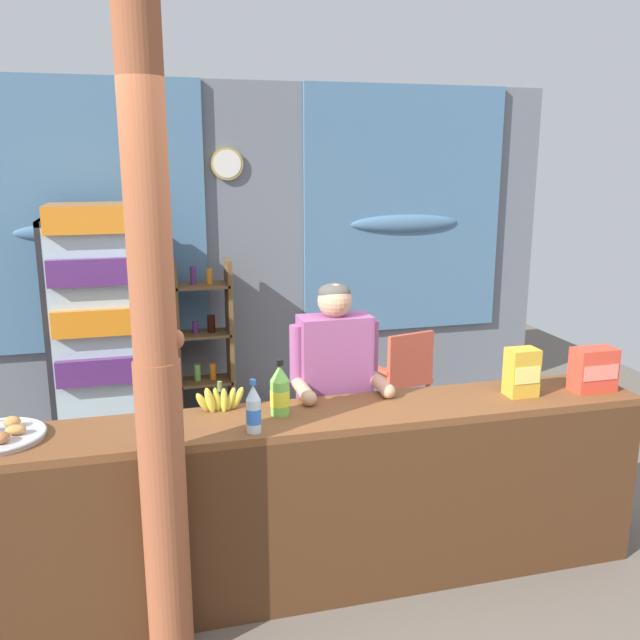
{
  "coord_description": "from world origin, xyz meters",
  "views": [
    {
      "loc": [
        -0.9,
        -2.74,
        2.2
      ],
      "look_at": [
        0.08,
        0.94,
        1.3
      ],
      "focal_mm": 38.44,
      "sensor_mm": 36.0,
      "label": 1
    }
  ],
  "objects_px": {
    "soda_bottle_water": "(253,410)",
    "snack_box_crackers": "(593,369)",
    "snack_box_choco_powder": "(522,372)",
    "banana_bunch": "(220,400)",
    "soda_bottle_lime_soda": "(280,391)",
    "bottle_shelf_rack": "(204,339)",
    "drink_fridge": "(96,313)",
    "stall_counter": "(329,491)",
    "shopkeeper": "(335,384)",
    "plastic_lawn_chair": "(401,374)",
    "timber_post": "(157,374)"
  },
  "relations": [
    {
      "from": "soda_bottle_water",
      "to": "snack_box_crackers",
      "type": "distance_m",
      "value": 1.9
    },
    {
      "from": "snack_box_choco_powder",
      "to": "banana_bunch",
      "type": "relative_size",
      "value": 0.97
    },
    {
      "from": "soda_bottle_lime_soda",
      "to": "bottle_shelf_rack",
      "type": "bearing_deg",
      "value": 93.34
    },
    {
      "from": "drink_fridge",
      "to": "soda_bottle_lime_soda",
      "type": "relative_size",
      "value": 6.6
    },
    {
      "from": "stall_counter",
      "to": "shopkeeper",
      "type": "distance_m",
      "value": 0.65
    },
    {
      "from": "shopkeeper",
      "to": "soda_bottle_lime_soda",
      "type": "xyz_separation_m",
      "value": [
        -0.39,
        -0.35,
        0.11
      ]
    },
    {
      "from": "plastic_lawn_chair",
      "to": "snack_box_crackers",
      "type": "bearing_deg",
      "value": -79.14
    },
    {
      "from": "drink_fridge",
      "to": "soda_bottle_water",
      "type": "relative_size",
      "value": 7.27
    },
    {
      "from": "drink_fridge",
      "to": "soda_bottle_water",
      "type": "distance_m",
      "value": 2.64
    },
    {
      "from": "bottle_shelf_rack",
      "to": "snack_box_crackers",
      "type": "bearing_deg",
      "value": -53.8
    },
    {
      "from": "timber_post",
      "to": "bottle_shelf_rack",
      "type": "relative_size",
      "value": 2.02
    },
    {
      "from": "soda_bottle_water",
      "to": "banana_bunch",
      "type": "height_order",
      "value": "soda_bottle_water"
    },
    {
      "from": "bottle_shelf_rack",
      "to": "shopkeeper",
      "type": "xyz_separation_m",
      "value": [
        0.53,
        -2.13,
        0.26
      ]
    },
    {
      "from": "shopkeeper",
      "to": "plastic_lawn_chair",
      "type": "bearing_deg",
      "value": 55.99
    },
    {
      "from": "timber_post",
      "to": "bottle_shelf_rack",
      "type": "height_order",
      "value": "timber_post"
    },
    {
      "from": "banana_bunch",
      "to": "shopkeeper",
      "type": "bearing_deg",
      "value": 18.96
    },
    {
      "from": "plastic_lawn_chair",
      "to": "drink_fridge",
      "type": "bearing_deg",
      "value": 167.76
    },
    {
      "from": "soda_bottle_lime_soda",
      "to": "banana_bunch",
      "type": "height_order",
      "value": "soda_bottle_lime_soda"
    },
    {
      "from": "soda_bottle_water",
      "to": "plastic_lawn_chair",
      "type": "bearing_deg",
      "value": 52.54
    },
    {
      "from": "stall_counter",
      "to": "snack_box_crackers",
      "type": "bearing_deg",
      "value": 2.21
    },
    {
      "from": "soda_bottle_lime_soda",
      "to": "soda_bottle_water",
      "type": "xyz_separation_m",
      "value": [
        -0.16,
        -0.19,
        -0.01
      ]
    },
    {
      "from": "plastic_lawn_chair",
      "to": "banana_bunch",
      "type": "distance_m",
      "value": 2.42
    },
    {
      "from": "soda_bottle_lime_soda",
      "to": "snack_box_crackers",
      "type": "distance_m",
      "value": 1.73
    },
    {
      "from": "stall_counter",
      "to": "drink_fridge",
      "type": "height_order",
      "value": "drink_fridge"
    },
    {
      "from": "soda_bottle_lime_soda",
      "to": "snack_box_choco_powder",
      "type": "distance_m",
      "value": 1.31
    },
    {
      "from": "banana_bunch",
      "to": "timber_post",
      "type": "bearing_deg",
      "value": -121.7
    },
    {
      "from": "timber_post",
      "to": "soda_bottle_lime_soda",
      "type": "relative_size",
      "value": 9.81
    },
    {
      "from": "drink_fridge",
      "to": "shopkeeper",
      "type": "xyz_separation_m",
      "value": [
        1.37,
        -1.97,
        -0.06
      ]
    },
    {
      "from": "plastic_lawn_chair",
      "to": "snack_box_choco_powder",
      "type": "distance_m",
      "value": 1.96
    },
    {
      "from": "drink_fridge",
      "to": "plastic_lawn_chair",
      "type": "bearing_deg",
      "value": -12.24
    },
    {
      "from": "plastic_lawn_chair",
      "to": "banana_bunch",
      "type": "xyz_separation_m",
      "value": [
        -1.65,
        -1.69,
        0.53
      ]
    },
    {
      "from": "stall_counter",
      "to": "soda_bottle_water",
      "type": "distance_m",
      "value": 0.62
    },
    {
      "from": "soda_bottle_lime_soda",
      "to": "banana_bunch",
      "type": "distance_m",
      "value": 0.31
    },
    {
      "from": "plastic_lawn_chair",
      "to": "bottle_shelf_rack",
      "type": "bearing_deg",
      "value": 156.07
    },
    {
      "from": "timber_post",
      "to": "soda_bottle_lime_soda",
      "type": "distance_m",
      "value": 0.75
    },
    {
      "from": "soda_bottle_lime_soda",
      "to": "snack_box_crackers",
      "type": "xyz_separation_m",
      "value": [
        1.73,
        -0.08,
        -0.0
      ]
    },
    {
      "from": "stall_counter",
      "to": "plastic_lawn_chair",
      "type": "xyz_separation_m",
      "value": [
        1.16,
        1.95,
        -0.09
      ]
    },
    {
      "from": "soda_bottle_lime_soda",
      "to": "snack_box_choco_powder",
      "type": "height_order",
      "value": "soda_bottle_lime_soda"
    },
    {
      "from": "shopkeeper",
      "to": "soda_bottle_lime_soda",
      "type": "distance_m",
      "value": 0.53
    },
    {
      "from": "snack_box_choco_powder",
      "to": "snack_box_crackers",
      "type": "bearing_deg",
      "value": -3.47
    },
    {
      "from": "drink_fridge",
      "to": "banana_bunch",
      "type": "relative_size",
      "value": 7.01
    },
    {
      "from": "bottle_shelf_rack",
      "to": "soda_bottle_lime_soda",
      "type": "height_order",
      "value": "bottle_shelf_rack"
    },
    {
      "from": "drink_fridge",
      "to": "banana_bunch",
      "type": "xyz_separation_m",
      "value": [
        0.7,
        -2.2,
        -0.01
      ]
    },
    {
      "from": "shopkeeper",
      "to": "soda_bottle_water",
      "type": "distance_m",
      "value": 0.78
    },
    {
      "from": "plastic_lawn_chair",
      "to": "snack_box_crackers",
      "type": "relative_size",
      "value": 3.62
    },
    {
      "from": "shopkeeper",
      "to": "snack_box_choco_powder",
      "type": "bearing_deg",
      "value": -23.99
    },
    {
      "from": "soda_bottle_water",
      "to": "soda_bottle_lime_soda",
      "type": "bearing_deg",
      "value": 49.47
    },
    {
      "from": "bottle_shelf_rack",
      "to": "banana_bunch",
      "type": "relative_size",
      "value": 5.18
    },
    {
      "from": "snack_box_choco_powder",
      "to": "drink_fridge",
      "type": "bearing_deg",
      "value": 133.94
    },
    {
      "from": "bottle_shelf_rack",
      "to": "soda_bottle_lime_soda",
      "type": "distance_m",
      "value": 2.51
    }
  ]
}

